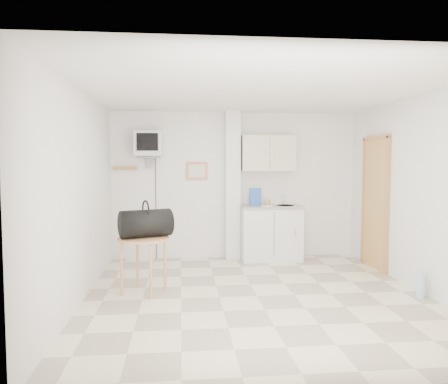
{
  "coord_description": "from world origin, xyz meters",
  "views": [
    {
      "loc": [
        -0.93,
        -5.22,
        1.66
      ],
      "look_at": [
        -0.35,
        0.6,
        1.25
      ],
      "focal_mm": 35.0,
      "sensor_mm": 36.0,
      "label": 1
    }
  ],
  "objects": [
    {
      "name": "water_bottle",
      "position": [
        1.98,
        -0.25,
        0.15
      ],
      "size": [
        0.11,
        0.11,
        0.33
      ],
      "color": "#9DC9DA",
      "rests_on": "ground"
    },
    {
      "name": "crt_television",
      "position": [
        -1.45,
        2.02,
        1.94
      ],
      "size": [
        0.44,
        0.45,
        2.15
      ],
      "color": "slate",
      "rests_on": "ground"
    },
    {
      "name": "ground",
      "position": [
        0.0,
        0.0,
        0.0
      ],
      "size": [
        4.5,
        4.5,
        0.0
      ],
      "primitive_type": "plane",
      "color": "beige",
      "rests_on": "ground"
    },
    {
      "name": "room_envelope",
      "position": [
        0.24,
        0.09,
        1.54
      ],
      "size": [
        4.24,
        4.54,
        2.55
      ],
      "color": "white",
      "rests_on": "ground"
    },
    {
      "name": "round_table",
      "position": [
        -1.4,
        0.27,
        0.61
      ],
      "size": [
        0.65,
        0.65,
        0.71
      ],
      "rotation": [
        0.0,
        0.0,
        0.38
      ],
      "color": "tan",
      "rests_on": "ground"
    },
    {
      "name": "duffel_bag",
      "position": [
        -1.37,
        0.3,
        0.88
      ],
      "size": [
        0.72,
        0.56,
        0.47
      ],
      "rotation": [
        0.0,
        0.0,
        0.39
      ],
      "color": "black",
      "rests_on": "round_table"
    },
    {
      "name": "kitchenette",
      "position": [
        0.57,
        2.0,
        0.8
      ],
      "size": [
        1.03,
        0.58,
        2.1
      ],
      "color": "silver",
      "rests_on": "ground"
    }
  ]
}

